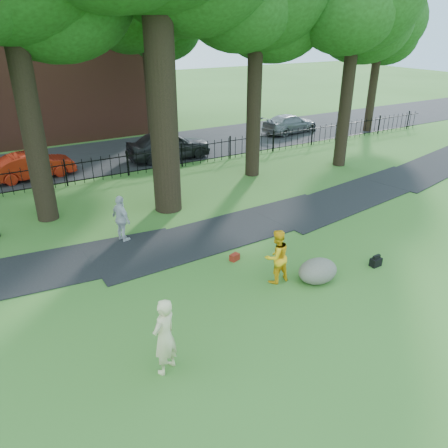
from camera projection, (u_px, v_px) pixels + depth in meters
ground at (266, 289)px, 12.68m from camera, size 120.00×120.00×0.00m
footpath at (227, 231)px, 16.19m from camera, size 36.07×3.85×0.03m
street at (106, 156)px, 25.21m from camera, size 80.00×7.00×0.02m
iron_fence at (128, 164)px, 21.82m from camera, size 44.00×0.04×1.20m
woman at (164, 336)px, 9.37m from camera, size 0.80×0.71×1.85m
man at (277, 257)px, 12.75m from camera, size 0.82×0.64×1.67m
pedestrian at (121, 219)px, 15.15m from camera, size 0.65×1.07×1.70m
boulder at (318, 269)px, 13.01m from camera, size 1.37×1.11×0.73m
backpack at (376, 262)px, 13.86m from camera, size 0.37×0.24×0.27m
red_bag at (235, 257)px, 14.20m from camera, size 0.37×0.29×0.22m
red_sedan at (33, 165)px, 21.48m from camera, size 3.98×1.65×1.28m
grey_car at (169, 145)px, 24.44m from camera, size 4.76×2.08×1.60m
silver_car at (290, 124)px, 30.34m from camera, size 4.55×2.35×1.26m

